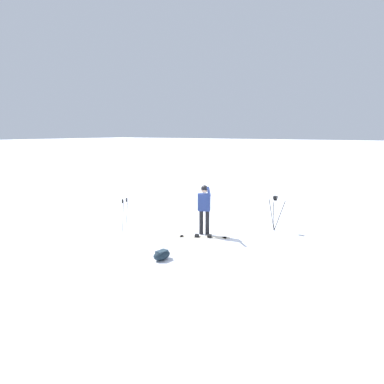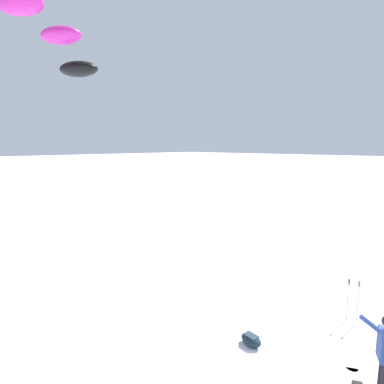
% 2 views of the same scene
% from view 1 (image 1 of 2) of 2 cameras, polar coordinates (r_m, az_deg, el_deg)
% --- Properties ---
extents(ground_plane, '(300.00, 300.00, 0.00)m').
position_cam_1_polar(ground_plane, '(12.43, 1.54, -7.15)').
color(ground_plane, white).
extents(snowboarder, '(0.66, 0.63, 1.80)m').
position_cam_1_polar(snowboarder, '(12.36, 2.02, -2.01)').
color(snowboarder, black).
rests_on(snowboarder, ground_plane).
extents(snowboard, '(1.69, 0.99, 0.10)m').
position_cam_1_polar(snowboard, '(12.27, 1.82, -7.26)').
color(snowboard, beige).
rests_on(snowboard, ground_plane).
extents(gear_bag_large, '(0.42, 0.61, 0.27)m').
position_cam_1_polar(gear_bag_large, '(10.23, -4.93, -10.10)').
color(gear_bag_large, '#192833').
rests_on(gear_bag_large, ground_plane).
extents(camera_tripod, '(0.67, 0.58, 1.31)m').
position_cam_1_polar(camera_tripod, '(13.19, 13.34, -2.22)').
color(camera_tripod, '#262628').
rests_on(camera_tripod, ground_plane).
extents(ski_poles, '(0.20, 0.31, 1.24)m').
position_cam_1_polar(ski_poles, '(12.90, -10.85, -2.94)').
color(ski_poles, gray).
rests_on(ski_poles, ground_plane).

